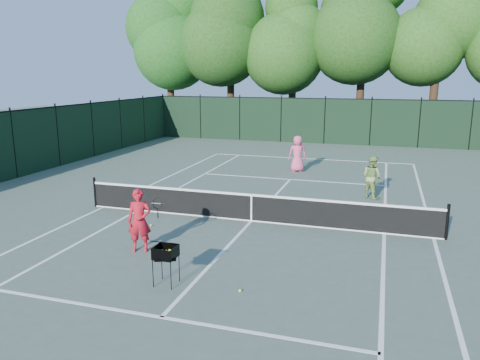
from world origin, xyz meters
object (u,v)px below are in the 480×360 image
(player_pink, at_px, (297,154))
(ball_hopper, at_px, (166,252))
(player_green, at_px, (372,177))
(loose_ball_near_cart, at_px, (240,291))
(coach, at_px, (140,221))
(loose_ball_midcourt, at_px, (151,225))

(player_pink, height_order, ball_hopper, player_pink)
(player_pink, distance_m, player_green, 5.43)
(player_green, xyz_separation_m, loose_ball_near_cart, (-2.42, -9.10, -0.78))
(coach, xyz_separation_m, player_green, (5.69, 7.56, -0.04))
(coach, height_order, ball_hopper, coach)
(player_green, xyz_separation_m, loose_ball_midcourt, (-6.42, -5.63, -0.78))
(loose_ball_near_cart, xyz_separation_m, loose_ball_midcourt, (-3.99, 3.47, 0.00))
(loose_ball_near_cart, bearing_deg, coach, 154.88)
(coach, xyz_separation_m, loose_ball_midcourt, (-0.73, 1.94, -0.82))
(player_green, height_order, ball_hopper, player_green)
(coach, distance_m, player_green, 9.47)
(player_pink, xyz_separation_m, loose_ball_near_cart, (1.18, -13.15, -0.84))
(player_pink, distance_m, loose_ball_midcourt, 10.12)
(loose_ball_midcourt, bearing_deg, player_pink, 73.80)
(player_pink, xyz_separation_m, loose_ball_midcourt, (-2.81, -9.68, -0.84))
(ball_hopper, xyz_separation_m, loose_ball_midcourt, (-2.29, 3.59, -0.73))
(coach, xyz_separation_m, player_pink, (2.09, 11.62, 0.02))
(player_pink, height_order, loose_ball_near_cart, player_pink)
(loose_ball_near_cart, bearing_deg, player_pink, 95.13)
(coach, distance_m, loose_ball_midcourt, 2.23)
(ball_hopper, height_order, loose_ball_midcourt, ball_hopper)
(player_green, bearing_deg, player_pink, -11.42)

